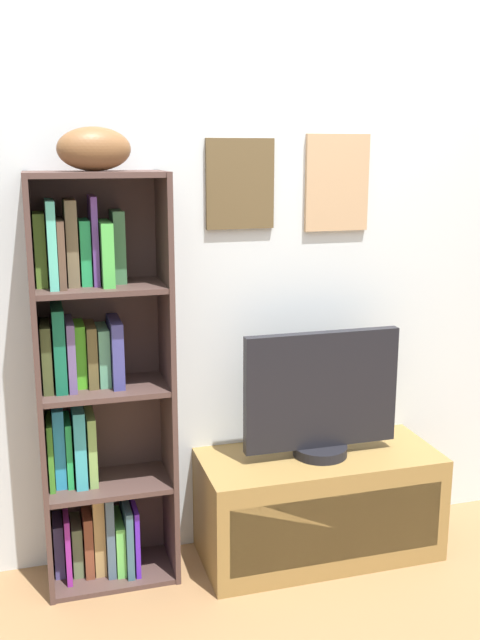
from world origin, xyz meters
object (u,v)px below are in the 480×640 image
(bookshelf, at_px, (93,391))
(football, at_px, (94,149))
(tv_stand, at_px, (319,504))
(television, at_px, (322,396))

(bookshelf, distance_m, football, 0.89)
(bookshelf, distance_m, tv_stand, 1.04)
(football, distance_m, television, 1.28)
(tv_stand, xyz_separation_m, television, (-0.00, 0.00, 0.47))
(football, xyz_separation_m, tv_stand, (0.84, -0.07, -1.43))
(tv_stand, relative_size, television, 1.52)
(football, height_order, tv_stand, football)
(bookshelf, relative_size, tv_stand, 1.62)
(bookshelf, bearing_deg, football, -38.98)
(bookshelf, distance_m, television, 0.89)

